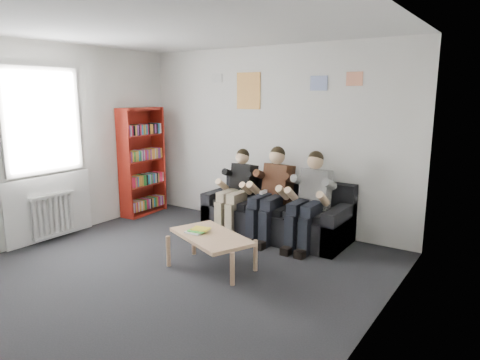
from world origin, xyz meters
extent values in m
plane|color=black|center=(0.00, 0.00, 0.00)|extent=(5.00, 5.00, 0.00)
plane|color=silver|center=(0.00, 0.00, 2.70)|extent=(5.00, 5.00, 0.00)
plane|color=silver|center=(0.00, 2.50, 1.35)|extent=(4.50, 0.00, 4.50)
plane|color=silver|center=(-2.25, 0.00, 1.35)|extent=(0.00, 5.00, 5.00)
plane|color=silver|center=(2.25, 0.00, 1.35)|extent=(0.00, 5.00, 5.00)
cube|color=black|center=(0.35, 2.07, 0.20)|extent=(2.08, 0.85, 0.40)
cube|color=black|center=(0.35, 2.40, 0.60)|extent=(2.08, 0.19, 0.41)
cube|color=black|center=(-0.61, 2.07, 0.28)|extent=(0.17, 0.85, 0.57)
cube|color=black|center=(1.30, 2.07, 0.28)|extent=(0.17, 0.85, 0.57)
cube|color=black|center=(0.35, 1.99, 0.44)|extent=(1.74, 0.58, 0.09)
cube|color=maroon|center=(-2.10, 1.84, 0.89)|extent=(0.27, 0.80, 1.79)
cube|color=tan|center=(0.30, 0.62, 0.39)|extent=(1.03, 0.56, 0.04)
cylinder|color=tan|center=(-0.16, 0.39, 0.18)|extent=(0.05, 0.05, 0.37)
cylinder|color=tan|center=(0.77, 0.39, 0.18)|extent=(0.05, 0.05, 0.37)
cylinder|color=tan|center=(-0.16, 0.85, 0.18)|extent=(0.05, 0.05, 0.37)
cylinder|color=tan|center=(0.77, 0.85, 0.18)|extent=(0.05, 0.05, 0.37)
cube|color=silver|center=(0.10, 0.57, 0.42)|extent=(0.20, 0.15, 0.02)
cube|color=#4BC747|center=(0.12, 0.60, 0.43)|extent=(0.20, 0.15, 0.02)
cube|color=yellow|center=(0.14, 0.63, 0.45)|extent=(0.20, 0.15, 0.02)
cube|color=black|center=(-0.23, 2.11, 0.74)|extent=(0.36, 0.27, 0.51)
sphere|color=tan|center=(-0.23, 2.07, 1.09)|extent=(0.20, 0.20, 0.20)
sphere|color=black|center=(-0.23, 2.08, 1.12)|extent=(0.19, 0.19, 0.19)
cube|color=gray|center=(-0.23, 1.83, 0.55)|extent=(0.33, 0.42, 0.14)
cube|color=gray|center=(-0.23, 1.63, 0.25)|extent=(0.31, 0.13, 0.49)
cube|color=black|center=(-0.23, 1.58, 0.05)|extent=(0.31, 0.24, 0.09)
cube|color=#4E2E1A|center=(0.35, 2.12, 0.76)|extent=(0.40, 0.29, 0.57)
sphere|color=tan|center=(0.35, 2.08, 1.15)|extent=(0.22, 0.22, 0.22)
sphere|color=black|center=(0.35, 2.09, 1.19)|extent=(0.21, 0.21, 0.21)
cube|color=black|center=(0.35, 1.82, 0.56)|extent=(0.36, 0.46, 0.15)
cube|color=black|center=(0.35, 1.60, 0.25)|extent=(0.34, 0.14, 0.49)
cube|color=black|center=(0.35, 1.54, 0.05)|extent=(0.34, 0.26, 0.10)
cube|color=white|center=(0.35, 1.72, 0.71)|extent=(0.04, 0.14, 0.04)
cube|color=silver|center=(0.92, 2.11, 0.75)|extent=(0.39, 0.29, 0.55)
sphere|color=tan|center=(0.92, 2.07, 1.13)|extent=(0.21, 0.21, 0.21)
sphere|color=black|center=(0.92, 2.09, 1.17)|extent=(0.20, 0.20, 0.20)
cube|color=black|center=(0.92, 1.82, 0.56)|extent=(0.35, 0.45, 0.15)
cube|color=black|center=(0.92, 1.61, 0.25)|extent=(0.33, 0.14, 0.49)
cube|color=black|center=(0.92, 1.55, 0.05)|extent=(0.33, 0.25, 0.10)
cylinder|color=white|center=(-2.15, -0.08, 0.35)|extent=(0.06, 0.06, 0.60)
cylinder|color=white|center=(-2.15, 0.00, 0.35)|extent=(0.06, 0.06, 0.60)
cylinder|color=white|center=(-2.15, 0.08, 0.35)|extent=(0.06, 0.06, 0.60)
cylinder|color=white|center=(-2.15, 0.16, 0.35)|extent=(0.06, 0.06, 0.60)
cylinder|color=white|center=(-2.15, 0.24, 0.35)|extent=(0.06, 0.06, 0.60)
cylinder|color=white|center=(-2.15, 0.32, 0.35)|extent=(0.06, 0.06, 0.60)
cylinder|color=white|center=(-2.15, 0.40, 0.35)|extent=(0.06, 0.06, 0.60)
cylinder|color=white|center=(-2.15, 0.48, 0.35)|extent=(0.06, 0.06, 0.60)
cube|color=white|center=(-2.15, 0.20, 0.07)|extent=(0.10, 0.64, 0.04)
cube|color=white|center=(-2.15, 0.20, 0.63)|extent=(0.10, 0.64, 0.04)
cube|color=white|center=(-2.23, 0.20, 1.65)|extent=(0.02, 1.00, 1.30)
cube|color=white|center=(-2.22, 0.20, 2.33)|extent=(0.05, 1.12, 0.06)
cube|color=white|center=(-2.22, 0.20, 0.97)|extent=(0.05, 1.12, 0.06)
cube|color=white|center=(-2.22, 0.20, 0.45)|extent=(0.03, 1.30, 0.90)
cube|color=gold|center=(-0.40, 2.49, 2.05)|extent=(0.42, 0.01, 0.55)
cube|color=blue|center=(0.75, 2.49, 2.15)|extent=(0.25, 0.01, 0.20)
cube|color=#B63970|center=(1.25, 2.49, 2.20)|extent=(0.22, 0.01, 0.18)
cube|color=silver|center=(-1.00, 2.49, 2.25)|extent=(0.20, 0.01, 0.14)
camera|label=1|loc=(3.22, -3.10, 2.01)|focal=32.00mm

